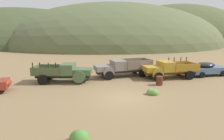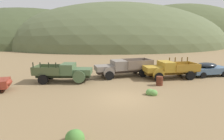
{
  "view_description": "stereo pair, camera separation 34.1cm",
  "coord_description": "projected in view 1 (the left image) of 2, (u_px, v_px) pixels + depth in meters",
  "views": [
    {
      "loc": [
        -4.29,
        -12.39,
        4.93
      ],
      "look_at": [
        0.37,
        4.74,
        1.26
      ],
      "focal_mm": 28.94,
      "sensor_mm": 36.0,
      "label": 1
    },
    {
      "loc": [
        -3.96,
        -12.48,
        4.93
      ],
      "look_at": [
        0.37,
        4.74,
        1.26
      ],
      "focal_mm": 28.94,
      "sensor_mm": 36.0,
      "label": 2
    }
  ],
  "objects": [
    {
      "name": "ground_plane",
      "position": [
        124.0,
        98.0,
        13.81
      ],
      "size": [
        300.0,
        300.0,
        0.0
      ],
      "primitive_type": "plane",
      "color": "olive"
    },
    {
      "name": "hill_distant",
      "position": [
        28.0,
        45.0,
        73.31
      ],
      "size": [
        74.47,
        53.21,
        28.62
      ],
      "primitive_type": "ellipsoid",
      "color": "#424C2D",
      "rests_on": "ground"
    },
    {
      "name": "hill_far_left",
      "position": [
        117.0,
        45.0,
        74.9
      ],
      "size": [
        85.92,
        67.62,
        32.45
      ],
      "primitive_type": "ellipsoid",
      "color": "#56603D",
      "rests_on": "ground"
    },
    {
      "name": "hill_far_right",
      "position": [
        181.0,
        41.0,
        109.89
      ],
      "size": [
        92.76,
        53.79,
        42.59
      ],
      "primitive_type": "ellipsoid",
      "color": "#4C5633",
      "rests_on": "ground"
    },
    {
      "name": "truck_weathered_green",
      "position": [
        67.0,
        72.0,
        18.28
      ],
      "size": [
        6.03,
        3.46,
        2.16
      ],
      "rotation": [
        0.0,
        0.0,
        -0.27
      ],
      "color": "#232B1B",
      "rests_on": "ground"
    },
    {
      "name": "truck_primer_gray",
      "position": [
        120.0,
        68.0,
        20.52
      ],
      "size": [
        6.64,
        2.75,
        1.91
      ],
      "rotation": [
        0.0,
        0.0,
        3.2
      ],
      "color": "#3D322D",
      "rests_on": "ground"
    },
    {
      "name": "truck_mustard",
      "position": [
        166.0,
        69.0,
        19.8
      ],
      "size": [
        5.99,
        2.87,
        2.16
      ],
      "rotation": [
        0.0,
        0.0,
        3.06
      ],
      "color": "#593D12",
      "rests_on": "ground"
    },
    {
      "name": "car_chalk_blue",
      "position": [
        208.0,
        68.0,
        21.18
      ],
      "size": [
        4.8,
        2.13,
        1.57
      ],
      "rotation": [
        0.0,
        0.0,
        -0.02
      ],
      "color": "slate",
      "rests_on": "ground"
    },
    {
      "name": "oil_drum_by_truck",
      "position": [
        159.0,
        81.0,
        17.29
      ],
      "size": [
        0.67,
        0.67,
        0.86
      ],
      "color": "#5B2819",
      "rests_on": "ground"
    },
    {
      "name": "bush_near_barrel",
      "position": [
        152.0,
        93.0,
        14.66
      ],
      "size": [
        0.9,
        0.8,
        0.62
      ],
      "color": "#5B8E42",
      "rests_on": "ground"
    },
    {
      "name": "bush_front_right",
      "position": [
        169.0,
        68.0,
        24.9
      ],
      "size": [
        0.81,
        0.72,
        0.56
      ],
      "color": "#3D702D",
      "rests_on": "ground"
    },
    {
      "name": "bush_back_edge",
      "position": [
        79.0,
        139.0,
        8.16
      ],
      "size": [
        0.87,
        1.0,
        0.91
      ],
      "color": "#4C8438",
      "rests_on": "ground"
    }
  ]
}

